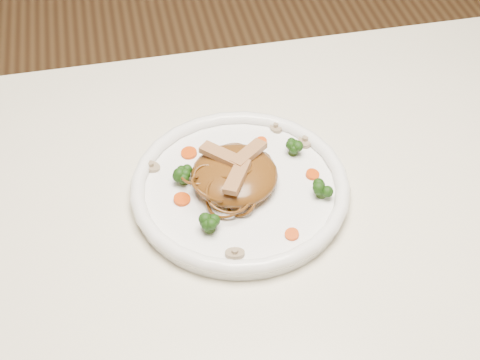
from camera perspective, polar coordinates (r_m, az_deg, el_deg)
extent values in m
cube|color=beige|center=(0.93, 2.80, -4.36)|extent=(1.20, 0.80, 0.04)
cylinder|color=brown|center=(1.58, 18.55, -0.43)|extent=(0.06, 0.06, 0.71)
cylinder|color=white|center=(0.94, 0.00, -0.94)|extent=(0.35, 0.35, 0.02)
ellipsoid|color=#5E3911|center=(0.92, -0.46, 0.44)|extent=(0.15, 0.15, 0.04)
cube|color=tan|center=(0.92, 0.71, 2.20)|extent=(0.06, 0.05, 0.01)
cube|color=tan|center=(0.92, -1.57, 2.11)|extent=(0.06, 0.06, 0.01)
cube|color=tan|center=(0.89, -0.24, 0.29)|extent=(0.05, 0.06, 0.01)
cylinder|color=#D54207|center=(0.99, 1.76, 3.17)|extent=(0.02, 0.02, 0.00)
cylinder|color=#D54207|center=(0.91, -4.83, -1.61)|extent=(0.02, 0.02, 0.00)
cylinder|color=#D54207|center=(0.95, 6.03, 0.46)|extent=(0.02, 0.02, 0.00)
cylinder|color=#D54207|center=(0.98, -4.25, 2.24)|extent=(0.03, 0.03, 0.00)
cylinder|color=#D54207|center=(0.87, 4.32, -4.52)|extent=(0.02, 0.02, 0.00)
cylinder|color=tan|center=(0.85, -0.43, -6.12)|extent=(0.03, 0.03, 0.01)
cylinder|color=tan|center=(1.00, 5.41, 3.22)|extent=(0.03, 0.03, 0.01)
cylinder|color=tan|center=(0.96, -7.39, 1.11)|extent=(0.04, 0.04, 0.01)
cylinder|color=tan|center=(1.01, 2.99, 4.35)|extent=(0.03, 0.03, 0.01)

